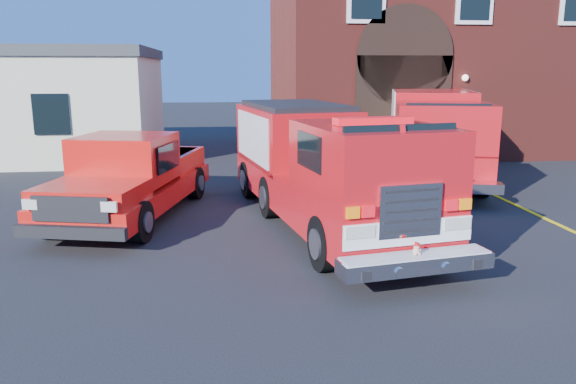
{
  "coord_description": "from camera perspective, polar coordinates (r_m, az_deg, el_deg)",
  "views": [
    {
      "loc": [
        -1.21,
        -11.27,
        3.54
      ],
      "look_at": [
        0.0,
        -1.2,
        1.3
      ],
      "focal_mm": 35.0,
      "sensor_mm": 36.0,
      "label": 1
    }
  ],
  "objects": [
    {
      "name": "parking_stripe_mid",
      "position": [
        17.47,
        19.51,
        0.05
      ],
      "size": [
        0.12,
        3.0,
        0.01
      ],
      "primitive_type": "cube",
      "color": "yellow",
      "rests_on": "ground"
    },
    {
      "name": "parking_stripe_far",
      "position": [
        20.14,
        15.79,
        1.87
      ],
      "size": [
        0.12,
        3.0,
        0.01
      ],
      "primitive_type": "cube",
      "color": "yellow",
      "rests_on": "ground"
    },
    {
      "name": "ground",
      "position": [
        11.87,
        -0.69,
        -4.89
      ],
      "size": [
        100.0,
        100.0,
        0.0
      ],
      "primitive_type": "plane",
      "color": "black",
      "rests_on": "ground"
    },
    {
      "name": "secondary_truck",
      "position": [
        19.2,
        14.48,
        6.04
      ],
      "size": [
        4.89,
        9.03,
        2.8
      ],
      "color": "black",
      "rests_on": "ground"
    },
    {
      "name": "pickup_truck",
      "position": [
        14.04,
        -15.6,
        1.38
      ],
      "size": [
        3.61,
        6.52,
        2.02
      ],
      "color": "black",
      "rests_on": "ground"
    },
    {
      "name": "side_building",
      "position": [
        25.52,
        -24.88,
        8.31
      ],
      "size": [
        10.2,
        8.2,
        4.35
      ],
      "color": "#E9E4C5",
      "rests_on": "ground"
    },
    {
      "name": "fire_station",
      "position": [
        27.24,
        15.59,
        13.51
      ],
      "size": [
        15.2,
        10.2,
        8.45
      ],
      "color": "maroon",
      "rests_on": "ground"
    },
    {
      "name": "fire_engine",
      "position": [
        12.81,
        3.48,
        2.78
      ],
      "size": [
        3.84,
        9.0,
        2.69
      ],
      "color": "black",
      "rests_on": "ground"
    },
    {
      "name": "parking_stripe_near",
      "position": [
        14.91,
        24.55,
        -2.41
      ],
      "size": [
        0.12,
        3.0,
        0.01
      ],
      "primitive_type": "cube",
      "color": "yellow",
      "rests_on": "ground"
    }
  ]
}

